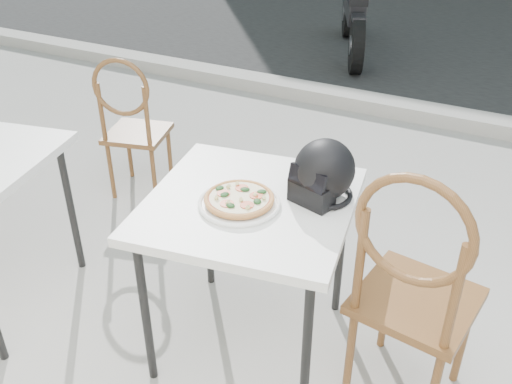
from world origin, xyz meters
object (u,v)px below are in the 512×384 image
at_px(cafe_table_main, 250,215).
at_px(pizza, 239,198).
at_px(plate, 239,203).
at_px(cafe_chair_main, 413,284).
at_px(helmet, 323,173).
at_px(cafe_chair_side, 131,120).
at_px(motorcycle, 353,15).

relative_size(cafe_table_main, pizza, 2.52).
xyz_separation_m(plate, cafe_chair_main, (0.72, 0.03, -0.16)).
bearing_deg(cafe_chair_main, plate, 10.73).
xyz_separation_m(plate, helmet, (0.27, 0.21, 0.10)).
bearing_deg(cafe_chair_main, cafe_chair_side, -15.09).
xyz_separation_m(cafe_table_main, plate, (-0.02, -0.05, 0.08)).
bearing_deg(cafe_chair_side, pizza, 129.98).
bearing_deg(cafe_chair_side, plate, 129.97).
xyz_separation_m(cafe_table_main, cafe_chair_main, (0.70, -0.03, -0.08)).
height_order(cafe_table_main, motorcycle, motorcycle).
bearing_deg(helmet, cafe_chair_side, 171.81).
bearing_deg(cafe_chair_main, cafe_table_main, 6.40).
distance_m(pizza, helmet, 0.35).
distance_m(cafe_table_main, pizza, 0.12).
distance_m(cafe_chair_main, motorcycle, 4.85).
bearing_deg(cafe_chair_main, helmet, -13.75).
relative_size(helmet, cafe_chair_main, 0.27).
bearing_deg(pizza, cafe_table_main, 70.40).
xyz_separation_m(plate, motorcycle, (-1.04, 4.54, -0.37)).
height_order(pizza, helmet, helmet).
relative_size(cafe_chair_main, motorcycle, 0.62).
bearing_deg(cafe_table_main, cafe_chair_main, -2.16).
bearing_deg(motorcycle, plate, -99.74).
relative_size(helmet, cafe_chair_side, 0.32).
height_order(cafe_chair_main, motorcycle, cafe_chair_main).
bearing_deg(plate, helmet, 37.98).
distance_m(pizza, cafe_chair_main, 0.74).
height_order(cafe_table_main, pizza, pizza).
relative_size(cafe_table_main, helmet, 3.03).
distance_m(helmet, motorcycle, 4.55).
xyz_separation_m(cafe_table_main, motorcycle, (-1.06, 4.48, -0.29)).
bearing_deg(plate, pizza, 97.85).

